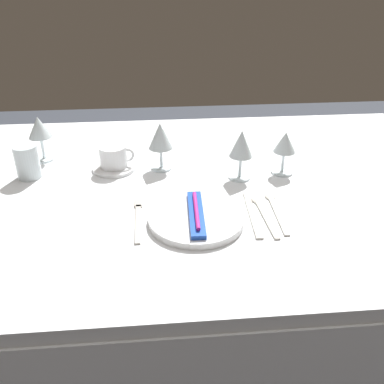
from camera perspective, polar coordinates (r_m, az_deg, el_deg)
name	(u,v)px	position (r m, az deg, el deg)	size (l,w,h in m)	color
ground_plane	(182,355)	(1.75, -1.35, -20.74)	(6.00, 6.00, 0.00)	#383D47
dining_table	(179,206)	(1.31, -1.68, -1.92)	(1.80, 1.11, 0.74)	white
dinner_plate	(196,219)	(1.08, 0.56, -3.59)	(0.24, 0.24, 0.02)	white
toothbrush_package	(196,213)	(1.08, 0.56, -2.84)	(0.04, 0.21, 0.02)	blue
fork_outer	(138,218)	(1.11, -7.15, -3.40)	(0.02, 0.21, 0.00)	beige
dinner_knife	(253,215)	(1.12, 8.04, -3.07)	(0.03, 0.22, 0.00)	beige
spoon_soup	(262,211)	(1.15, 9.30, -2.47)	(0.03, 0.21, 0.01)	beige
spoon_dessert	(275,207)	(1.17, 10.90, -2.00)	(0.03, 0.21, 0.01)	beige
saucer_left	(114,168)	(1.37, -10.25, 3.20)	(0.14, 0.14, 0.01)	white
coffee_cup_left	(114,156)	(1.36, -10.32, 4.67)	(0.11, 0.09, 0.07)	white
wine_glass_centre	(160,138)	(1.32, -4.20, 7.20)	(0.07, 0.07, 0.15)	silver
wine_glass_left	(241,146)	(1.26, 6.55, 6.08)	(0.07, 0.07, 0.15)	silver
wine_glass_right	(285,145)	(1.32, 12.20, 6.11)	(0.07, 0.07, 0.13)	silver
wine_glass_far	(39,129)	(1.46, -19.57, 7.83)	(0.07, 0.07, 0.15)	silver
drink_tumbler	(27,162)	(1.37, -20.97, 3.77)	(0.07, 0.07, 0.10)	silver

